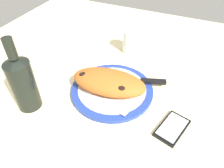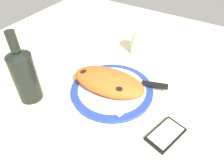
% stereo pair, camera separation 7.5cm
% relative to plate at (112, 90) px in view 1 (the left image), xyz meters
% --- Properties ---
extents(ground_plane, '(1.50, 1.50, 0.03)m').
position_rel_plate_xyz_m(ground_plane, '(0.00, 0.00, -0.02)').
color(ground_plane, beige).
extents(plate, '(0.29, 0.29, 0.02)m').
position_rel_plate_xyz_m(plate, '(0.00, 0.00, 0.00)').
color(plate, '#233D99').
rests_on(plate, ground_plane).
extents(calzone, '(0.27, 0.15, 0.07)m').
position_rel_plate_xyz_m(calzone, '(-0.01, -0.01, 0.04)').
color(calzone, '#C16023').
rests_on(calzone, plate).
extents(fork, '(0.18, 0.06, 0.00)m').
position_rel_plate_xyz_m(fork, '(0.02, -0.08, 0.01)').
color(fork, silver).
rests_on(fork, plate).
extents(knife, '(0.24, 0.09, 0.01)m').
position_rel_plate_xyz_m(knife, '(0.09, 0.08, 0.01)').
color(knife, silver).
rests_on(knife, plate).
extents(smartphone, '(0.10, 0.13, 0.01)m').
position_rel_plate_xyz_m(smartphone, '(0.23, -0.08, -0.00)').
color(smartphone, black).
rests_on(smartphone, ground_plane).
extents(water_glass, '(0.07, 0.07, 0.10)m').
position_rel_plate_xyz_m(water_glass, '(-0.03, 0.28, 0.04)').
color(water_glass, silver).
rests_on(water_glass, ground_plane).
extents(wine_bottle, '(0.08, 0.08, 0.25)m').
position_rel_plate_xyz_m(wine_bottle, '(-0.23, -0.17, 0.09)').
color(wine_bottle, black).
rests_on(wine_bottle, ground_plane).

